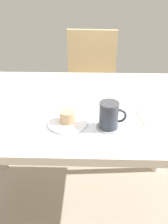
# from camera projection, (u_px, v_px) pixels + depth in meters

# --- Properties ---
(ground_plane) EXTENTS (4.40, 4.40, 0.02)m
(ground_plane) POSITION_uv_depth(u_px,v_px,m) (77.00, 207.00, 1.61)
(ground_plane) COLOR #9E9384
(dining_table) EXTENTS (1.25, 0.82, 0.75)m
(dining_table) POSITION_uv_depth(u_px,v_px,m) (75.00, 117.00, 1.26)
(dining_table) COLOR beige
(dining_table) RESTS_ON ground_plane
(wooden_chair) EXTENTS (0.44, 0.44, 0.92)m
(wooden_chair) POSITION_uv_depth(u_px,v_px,m) (91.00, 88.00, 1.98)
(wooden_chair) COLOR #D1B27F
(wooden_chair) RESTS_ON ground_plane
(placemat) EXTENTS (0.43, 0.33, 0.00)m
(placemat) POSITION_uv_depth(u_px,v_px,m) (84.00, 127.00, 1.04)
(placemat) COLOR white
(placemat) RESTS_ON dining_table
(pastry_plate) EXTENTS (0.17, 0.17, 0.01)m
(pastry_plate) POSITION_uv_depth(u_px,v_px,m) (68.00, 123.00, 1.05)
(pastry_plate) COLOR white
(pastry_plate) RESTS_ON placemat
(pastry) EXTENTS (0.07, 0.07, 0.05)m
(pastry) POSITION_uv_depth(u_px,v_px,m) (68.00, 116.00, 1.04)
(pastry) COLOR tan
(pastry) RESTS_ON pastry_plate
(coffee_coaster) EXTENTS (0.10, 0.10, 0.00)m
(coffee_coaster) POSITION_uv_depth(u_px,v_px,m) (108.00, 127.00, 1.03)
(coffee_coaster) COLOR #99999E
(coffee_coaster) RESTS_ON placemat
(coffee_mug) EXTENTS (0.11, 0.08, 0.11)m
(coffee_mug) POSITION_uv_depth(u_px,v_px,m) (109.00, 115.00, 1.00)
(coffee_mug) COLOR #2D333D
(coffee_mug) RESTS_ON coffee_coaster
(paper_napkin) EXTENTS (0.17, 0.17, 0.00)m
(paper_napkin) POSITION_uv_depth(u_px,v_px,m) (156.00, 116.00, 1.11)
(paper_napkin) COLOR silver
(paper_napkin) RESTS_ON dining_table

